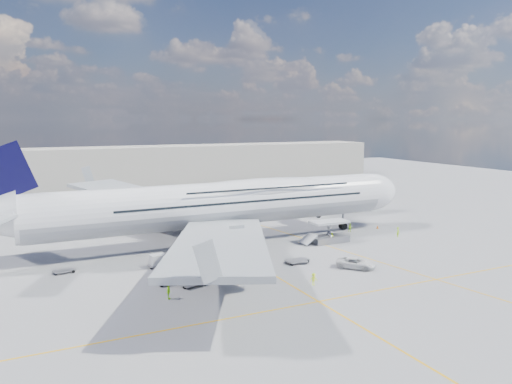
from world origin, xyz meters
name	(u,v)px	position (x,y,z in m)	size (l,w,h in m)	color
ground	(246,258)	(0.00, 0.00, 0.00)	(300.00, 300.00, 0.00)	gray
taxi_line_main	(246,258)	(0.00, 0.00, 0.01)	(0.25, 220.00, 0.01)	#E3A20B
taxi_line_cross	(318,301)	(0.00, -20.00, 0.01)	(120.00, 0.25, 0.01)	#E3A20B
taxi_line_diag	(293,235)	(14.00, 10.00, 0.01)	(0.25, 100.00, 0.01)	#E3A20B
airliner	(222,203)	(0.26, 10.00, 6.87)	(77.26, 79.15, 23.71)	white
jet_bridge	(332,185)	(29.81, 20.94, 6.85)	(18.80, 12.10, 8.50)	#B7B7BC
cargo_loader	(328,235)	(16.82, 2.89, 1.25)	(8.53, 3.20, 3.67)	silver
terminal	(121,166)	(0.00, 95.00, 6.00)	(180.00, 16.00, 12.00)	#B2AD9E
tree_line	(194,158)	(40.00, 140.00, 4.00)	(160.00, 6.00, 8.00)	#193814
dolly_row_a	(158,260)	(-12.98, 1.31, 0.98)	(3.04, 1.86, 1.83)	gray
dolly_row_b	(170,281)	(-13.52, -6.48, 0.38)	(3.38, 1.80, 0.50)	gray
dolly_row_c	(193,283)	(-11.17, -8.54, 0.37)	(3.61, 2.68, 0.47)	gray
dolly_back	(64,271)	(-25.20, 4.20, 0.31)	(3.01, 2.02, 0.41)	gray
dolly_nose_far	(297,261)	(5.63, -5.73, 0.34)	(3.39, 2.71, 0.44)	gray
dolly_nose_near	(297,260)	(5.71, -5.56, 0.38)	(3.65, 2.42, 0.49)	gray
baggage_tug	(242,266)	(-3.28, -5.91, 0.86)	(3.29, 1.90, 1.94)	silver
catering_truck_inner	(146,218)	(-8.15, 28.04, 1.78)	(6.82, 4.58, 3.77)	gray
catering_truck_outer	(52,210)	(-23.89, 45.84, 1.67)	(6.55, 5.17, 3.60)	gray
service_van	(356,263)	(11.76, -11.42, 0.75)	(2.48, 5.38, 1.49)	silver
crew_nose	(398,232)	(30.13, 0.64, 0.89)	(0.65, 0.42, 1.77)	#C0FF1A
crew_loader	(350,228)	(24.86, 7.50, 0.82)	(0.80, 0.62, 1.64)	#9DE518
crew_wing	(169,292)	(-15.24, -11.70, 0.89)	(1.05, 0.44, 1.79)	#A7FF1A
crew_van	(332,238)	(17.26, 2.46, 0.83)	(0.81, 0.53, 1.66)	#D3FE1A
crew_tug	(314,279)	(2.56, -14.92, 0.79)	(1.02, 0.59, 1.58)	#DAFF1A
cone_nose	(377,227)	(31.35, 7.65, 0.30)	(0.48, 0.48, 0.62)	#D65A0B
cone_wing_left_inner	(168,221)	(-3.13, 31.04, 0.24)	(0.40, 0.40, 0.51)	#D65A0B
cone_wing_left_outer	(108,230)	(-15.55, 27.56, 0.24)	(0.39, 0.39, 0.50)	#D65A0B
cone_wing_right_inner	(240,268)	(-3.02, -4.87, 0.29)	(0.47, 0.47, 0.59)	#D65A0B
cone_wing_right_outer	(238,282)	(-5.83, -10.49, 0.25)	(0.41, 0.41, 0.53)	#D65A0B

